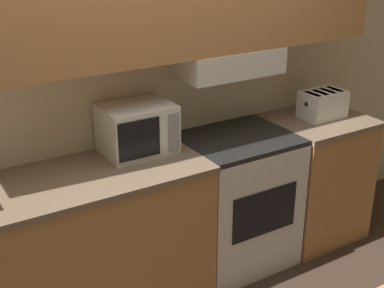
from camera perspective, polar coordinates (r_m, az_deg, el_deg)
name	(u,v)px	position (r m, az deg, el deg)	size (l,w,h in m)	color
ground_plane	(144,261)	(3.74, -5.18, -12.30)	(16.00, 16.00, 0.00)	#3D2D23
wall_back	(142,39)	(3.08, -5.35, 11.05)	(5.49, 0.38, 2.55)	beige
lower_counter_main	(55,257)	(3.07, -14.45, -11.59)	(1.75, 0.62, 0.90)	#B27A47
lower_counter_right_stub	(313,177)	(3.94, 12.77, -3.41)	(0.66, 0.62, 0.90)	#B27A47
stove_range	(236,200)	(3.54, 4.73, -5.98)	(0.69, 0.59, 0.90)	silver
microwave	(137,129)	(3.09, -5.88, 1.65)	(0.40, 0.32, 0.29)	silver
toaster	(323,104)	(3.75, 13.76, 4.14)	(0.30, 0.20, 0.19)	silver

